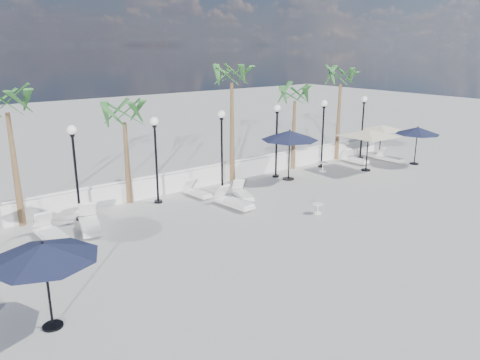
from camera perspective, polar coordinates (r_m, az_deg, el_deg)
ground at (r=18.32m, az=9.71°, el=-5.81°), size 100.00×100.00×0.00m
balustrade at (r=23.61m, az=-3.59°, el=0.60°), size 26.00×0.30×1.01m
lamppost_1 at (r=19.28m, az=-19.51°, el=2.36°), size 0.36×0.36×3.84m
lamppost_2 at (r=20.57m, az=-10.25°, el=3.86°), size 0.36×0.36×3.84m
lamppost_3 at (r=22.34m, az=-2.24°, el=5.06°), size 0.36×0.36×3.84m
lamppost_4 at (r=24.49m, az=4.50°, el=6.00°), size 0.36×0.36×3.84m
lamppost_5 at (r=26.92m, az=10.11°, el=6.72°), size 0.36×0.36×3.84m
lamppost_6 at (r=29.57m, az=14.76°, el=7.26°), size 0.36×0.36×3.84m
palm_0 at (r=19.22m, az=-26.54°, el=7.76°), size 2.60×2.60×5.50m
palm_1 at (r=20.64m, az=-13.94°, el=7.25°), size 2.60×2.60×4.70m
palm_2 at (r=23.34m, az=-1.01°, el=12.05°), size 2.60×2.60×6.10m
palm_3 at (r=26.21m, az=6.70°, el=9.83°), size 2.60×2.60×4.90m
palm_4 at (r=28.83m, az=12.18°, el=11.70°), size 2.60×2.60×5.70m
lounger_1 at (r=18.65m, az=-17.81°, el=-5.09°), size 1.20×2.22×0.79m
lounger_2 at (r=18.21m, az=-22.05°, el=-6.05°), size 0.80×2.13×0.79m
lounger_3 at (r=21.42m, az=0.33°, el=-1.68°), size 1.13×1.86×0.66m
lounger_4 at (r=20.27m, az=-0.74°, el=-2.63°), size 0.88×2.07×0.75m
lounger_5 at (r=21.80m, az=-5.25°, el=-1.48°), size 0.69×1.67×0.61m
lounger_6 at (r=28.74m, az=13.78°, el=2.47°), size 0.58×1.77×0.66m
lounger_7 at (r=30.43m, az=15.80°, el=3.05°), size 0.75×1.72×0.62m
lounger_8 at (r=29.65m, az=17.82°, el=2.57°), size 0.70×1.78×0.65m
side_table_1 at (r=19.78m, az=9.44°, el=-3.32°), size 0.45×0.45×0.43m
side_table_2 at (r=26.42m, az=10.07°, el=1.71°), size 0.53×0.53×0.52m
parasol_navy_left at (r=12.17m, az=-22.83°, el=-8.07°), size 2.62×2.62×2.32m
parasol_navy_mid at (r=24.11m, az=6.09°, el=5.42°), size 2.96×2.96×2.66m
parasol_navy_right at (r=29.16m, az=20.83°, el=5.62°), size 2.52×2.52×2.26m
parasol_cream_sq_a at (r=26.72m, az=15.44°, el=5.92°), size 5.07×5.07×2.49m
parasol_cream_sq_b at (r=30.66m, az=16.88°, el=6.41°), size 4.26×4.26×2.13m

